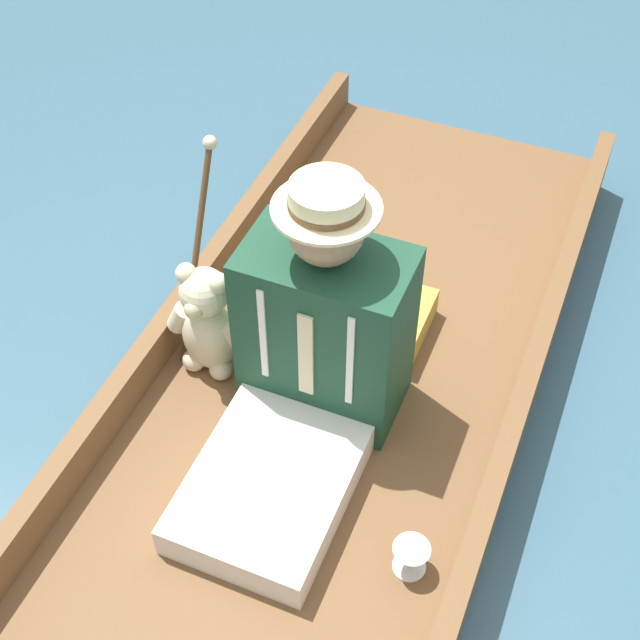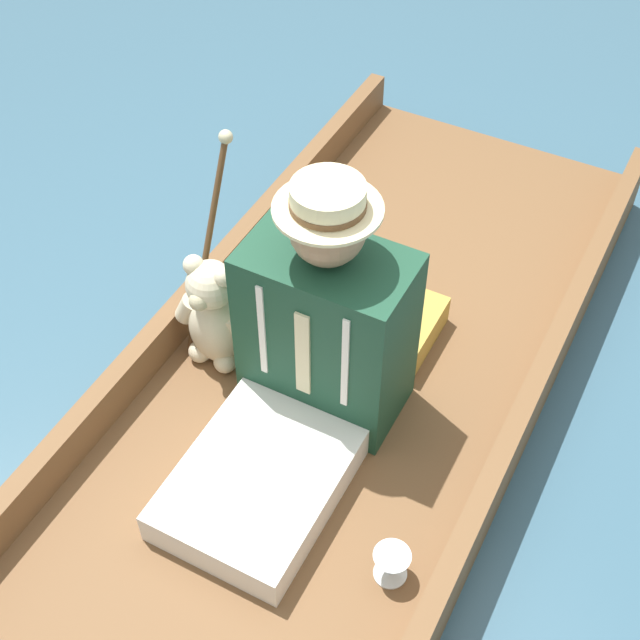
{
  "view_description": "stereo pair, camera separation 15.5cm",
  "coord_description": "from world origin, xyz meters",
  "px_view_note": "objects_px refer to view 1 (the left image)",
  "views": [
    {
      "loc": [
        -0.63,
        1.56,
        2.31
      ],
      "look_at": [
        0.01,
        -0.0,
        0.5
      ],
      "focal_mm": 50.0,
      "sensor_mm": 36.0,
      "label": 1
    },
    {
      "loc": [
        -0.77,
        1.49,
        2.31
      ],
      "look_at": [
        0.01,
        -0.0,
        0.5
      ],
      "focal_mm": 50.0,
      "sensor_mm": 36.0,
      "label": 2
    }
  ],
  "objects_px": {
    "teddy_bear": "(208,323)",
    "walking_cane": "(199,231)",
    "wine_glass": "(411,554)",
    "seated_person": "(313,354)"
  },
  "relations": [
    {
      "from": "teddy_bear",
      "to": "wine_glass",
      "type": "distance_m",
      "value": 0.93
    },
    {
      "from": "wine_glass",
      "to": "seated_person",
      "type": "bearing_deg",
      "value": -40.57
    },
    {
      "from": "seated_person",
      "to": "walking_cane",
      "type": "height_order",
      "value": "seated_person"
    },
    {
      "from": "seated_person",
      "to": "wine_glass",
      "type": "xyz_separation_m",
      "value": [
        -0.43,
        0.37,
        -0.21
      ]
    },
    {
      "from": "wine_glass",
      "to": "walking_cane",
      "type": "distance_m",
      "value": 1.14
    },
    {
      "from": "seated_person",
      "to": "wine_glass",
      "type": "distance_m",
      "value": 0.61
    },
    {
      "from": "seated_person",
      "to": "walking_cane",
      "type": "relative_size",
      "value": 1.25
    },
    {
      "from": "teddy_bear",
      "to": "walking_cane",
      "type": "xyz_separation_m",
      "value": [
        0.1,
        -0.17,
        0.2
      ]
    },
    {
      "from": "teddy_bear",
      "to": "walking_cane",
      "type": "bearing_deg",
      "value": -60.2
    },
    {
      "from": "teddy_bear",
      "to": "wine_glass",
      "type": "xyz_separation_m",
      "value": [
        -0.81,
        0.43,
        -0.12
      ]
    }
  ]
}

